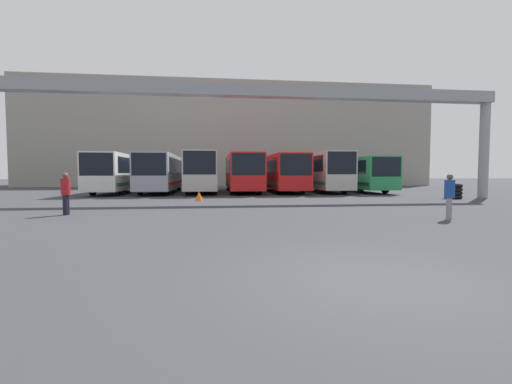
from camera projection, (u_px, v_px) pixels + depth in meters
ground_plane at (375, 282)px, 5.12m from camera, size 200.00×200.00×0.00m
building_backdrop at (232, 138)px, 48.83m from camera, size 52.98×12.00×13.41m
overhead_gantry at (255, 103)px, 20.49m from camera, size 30.96×0.80×6.91m
bus_slot_0 at (118, 171)px, 28.34m from camera, size 2.44×10.55×3.14m
bus_slot_1 at (161, 171)px, 29.01m from camera, size 2.57×11.08×3.15m
bus_slot_2 at (203, 170)px, 29.92m from camera, size 2.50×12.10×3.32m
bus_slot_3 at (242, 171)px, 29.93m from camera, size 2.62×11.29×3.18m
bus_slot_4 at (281, 171)px, 30.43m from camera, size 2.60×11.46×3.16m
bus_slot_5 at (321, 170)px, 30.16m from camera, size 2.44×10.12×3.35m
bus_slot_6 at (358, 173)px, 30.59m from camera, size 2.53×10.12×2.96m
pedestrian_mid_left at (66, 193)px, 13.39m from camera, size 0.34×0.34×1.66m
pedestrian_mid_right at (449, 195)px, 12.01m from camera, size 0.34×0.34×1.62m
traffic_cone at (199, 196)px, 20.34m from camera, size 0.46×0.46×0.57m
tire_stack at (454, 191)px, 22.14m from camera, size 1.04×1.04×0.96m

